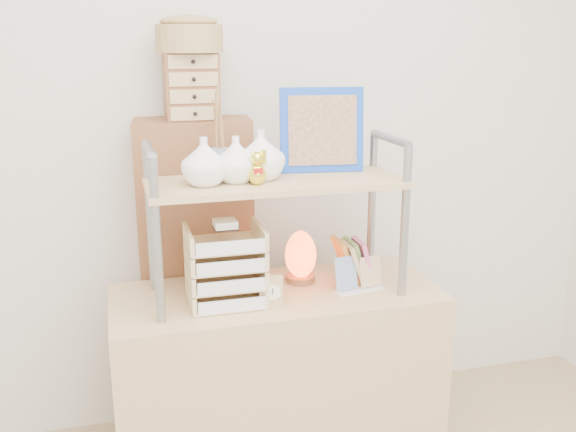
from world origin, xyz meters
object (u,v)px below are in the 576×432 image
desk (277,383)px  letter_tray (226,270)px  salt_lamp (300,256)px  cabinet (198,282)px

desk → letter_tray: size_ratio=3.94×
letter_tray → salt_lamp: 0.34m
desk → letter_tray: (-0.19, -0.05, 0.50)m
salt_lamp → letter_tray: bearing=-157.1°
letter_tray → salt_lamp: size_ratio=1.51×
cabinet → salt_lamp: 0.49m
desk → salt_lamp: size_ratio=5.96×
cabinet → letter_tray: (0.05, -0.42, 0.20)m
letter_tray → salt_lamp: (0.31, 0.13, -0.02)m
letter_tray → salt_lamp: bearing=22.9°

